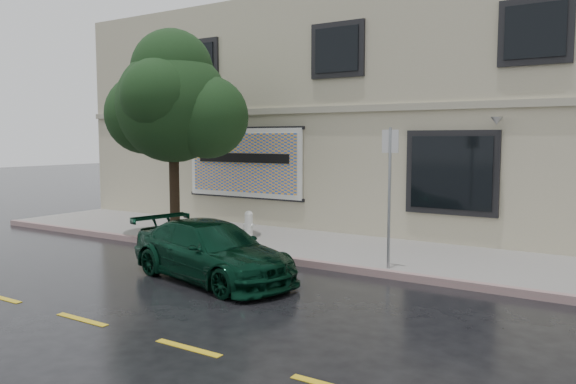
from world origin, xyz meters
The scene contains 10 objects.
ground centered at (0.00, 0.00, 0.00)m, with size 90.00×90.00×0.00m, color black.
sidewalk centered at (0.00, 3.25, 0.07)m, with size 20.00×3.50×0.15m, color gray.
curb centered at (0.00, 1.50, 0.07)m, with size 20.00×0.18×0.16m, color gray.
road_marking centered at (0.00, -3.50, 0.01)m, with size 19.00×0.12×0.01m, color gold.
building centered at (0.00, 9.00, 3.50)m, with size 20.00×8.12×7.00m.
billboard centered at (-3.20, 4.92, 2.05)m, with size 4.30×0.16×2.20m.
car centered at (0.08, -0.50, 0.58)m, with size 1.75×3.96×1.15m, color black.
street_tree centered at (-3.50, 2.20, 3.65)m, with size 3.03×3.03×5.03m.
fire_hydrant centered at (-1.50, 2.87, 0.52)m, with size 0.31×0.29×0.75m.
sign_pole centered at (2.90, 1.70, 1.85)m, with size 0.35×0.06×2.86m.
Camera 1 is at (7.23, -8.91, 2.80)m, focal length 35.00 mm.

